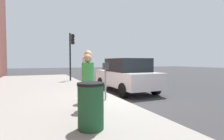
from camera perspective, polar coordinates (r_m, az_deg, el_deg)
ground_plane at (r=7.43m, az=1.97°, el=-9.81°), size 80.00×80.00×0.00m
sidewalk_slab at (r=6.75m, az=-22.23°, el=-10.66°), size 28.00×6.00×0.15m
parking_meter at (r=6.78m, az=-2.09°, el=-1.06°), size 0.36×0.12×1.41m
pedestrian_at_meter at (r=6.55m, az=-7.60°, el=-0.35°), size 0.54×0.41×1.86m
pedestrian_bystander at (r=5.44m, az=-7.66°, el=-2.44°), size 0.37×0.46×1.68m
parked_sedan_near at (r=9.58m, az=4.49°, el=-1.57°), size 4.42×2.01×1.77m
traffic_signal at (r=14.10m, az=-12.75°, el=6.59°), size 0.24×0.44×3.60m
trash_bin at (r=3.98m, az=-6.75°, el=-11.21°), size 0.59×0.59×1.01m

